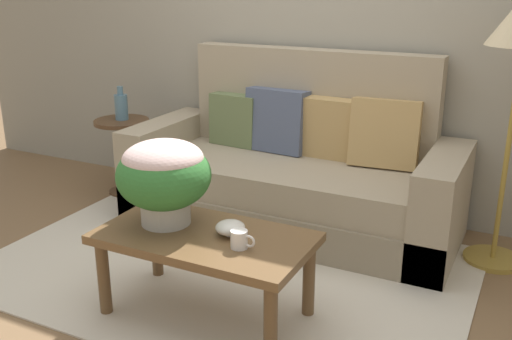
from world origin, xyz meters
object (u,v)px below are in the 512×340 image
(coffee_table, at_px, (205,246))
(snack_bowl, at_px, (230,228))
(potted_plant, at_px, (164,174))
(coffee_mug, at_px, (240,239))
(side_table, at_px, (123,143))
(table_vase, at_px, (121,106))
(couch, at_px, (295,175))

(coffee_table, xyz_separation_m, snack_bowl, (0.12, 0.05, 0.10))
(coffee_table, relative_size, potted_plant, 2.21)
(coffee_table, xyz_separation_m, coffee_mug, (0.23, -0.06, 0.11))
(side_table, distance_m, table_vase, 0.29)
(snack_bowl, height_order, table_vase, table_vase)
(coffee_table, bearing_deg, table_vase, 140.29)
(couch, relative_size, coffee_mug, 18.07)
(coffee_table, height_order, table_vase, table_vase)
(coffee_mug, bearing_deg, couch, 102.20)
(side_table, distance_m, potted_plant, 1.75)
(coffee_table, height_order, coffee_mug, coffee_mug)
(coffee_table, bearing_deg, couch, 92.81)
(table_vase, bearing_deg, coffee_table, -39.71)
(couch, bearing_deg, coffee_table, -87.19)
(table_vase, bearing_deg, side_table, -81.89)
(coffee_table, bearing_deg, coffee_mug, -14.35)
(side_table, bearing_deg, couch, 2.12)
(couch, height_order, potted_plant, couch)
(side_table, height_order, table_vase, table_vase)
(potted_plant, bearing_deg, table_vase, 135.82)
(coffee_mug, distance_m, table_vase, 2.16)
(side_table, xyz_separation_m, snack_bowl, (1.60, -1.18, 0.08))
(couch, bearing_deg, side_table, -177.88)
(potted_plant, bearing_deg, couch, 81.64)
(couch, height_order, table_vase, couch)
(couch, xyz_separation_m, side_table, (-1.42, -0.05, 0.06))
(couch, relative_size, table_vase, 8.68)
(couch, xyz_separation_m, potted_plant, (-0.18, -1.25, 0.36))
(coffee_table, distance_m, snack_bowl, 0.16)
(snack_bowl, xyz_separation_m, table_vase, (-1.60, 1.19, 0.21))
(couch, distance_m, coffee_mug, 1.37)
(couch, relative_size, side_table, 3.72)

